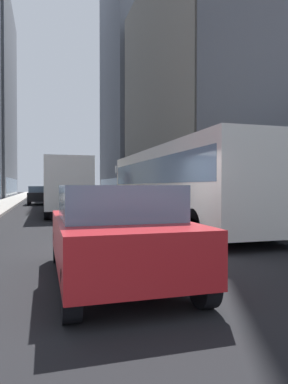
# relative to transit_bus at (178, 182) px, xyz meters

# --- Properties ---
(ground_plane) EXTENTS (120.00, 120.00, 0.00)m
(ground_plane) POSITION_rel_transit_bus_xyz_m (-2.80, 30.03, -1.78)
(ground_plane) COLOR black
(sidewalk_left) EXTENTS (2.40, 110.00, 0.15)m
(sidewalk_left) POSITION_rel_transit_bus_xyz_m (-8.50, 30.03, -1.70)
(sidewalk_left) COLOR #9E9991
(sidewalk_left) RESTS_ON ground
(sidewalk_right) EXTENTS (2.40, 110.00, 0.15)m
(sidewalk_right) POSITION_rel_transit_bus_xyz_m (2.90, 30.03, -1.70)
(sidewalk_right) COLOR #ADA89E
(sidewalk_right) RESTS_ON ground
(building_right_mid) EXTENTS (8.25, 21.39, 22.96)m
(building_right_mid) POSITION_rel_transit_bus_xyz_m (9.10, 20.00, 9.69)
(building_right_mid) COLOR gray
(building_right_mid) RESTS_ON ground
(building_right_far) EXTENTS (8.91, 17.07, 40.53)m
(building_right_far) POSITION_rel_transit_bus_xyz_m (9.10, 40.56, 18.48)
(building_right_far) COLOR slate
(building_right_far) RESTS_ON ground
(transit_bus) EXTENTS (2.78, 11.53, 3.05)m
(transit_bus) POSITION_rel_transit_bus_xyz_m (0.00, 0.00, 0.00)
(transit_bus) COLOR silver
(transit_bus) RESTS_ON ground
(car_red_coupe) EXTENTS (1.95, 4.15, 1.62)m
(car_red_coupe) POSITION_rel_transit_bus_xyz_m (-4.00, -7.04, -0.95)
(car_red_coupe) COLOR red
(car_red_coupe) RESTS_ON ground
(car_yellow_taxi) EXTENTS (1.75, 4.70, 1.62)m
(car_yellow_taxi) POSITION_rel_transit_bus_xyz_m (-1.60, 9.71, -0.95)
(car_yellow_taxi) COLOR yellow
(car_yellow_taxi) RESTS_ON ground
(car_black_suv) EXTENTS (1.74, 4.14, 1.62)m
(car_black_suv) POSITION_rel_transit_bus_xyz_m (-5.60, 18.97, -0.96)
(car_black_suv) COLOR black
(car_black_suv) RESTS_ON ground
(car_silver_sedan) EXTENTS (1.82, 4.73, 1.62)m
(car_silver_sedan) POSITION_rel_transit_bus_xyz_m (-5.60, 28.86, -0.95)
(car_silver_sedan) COLOR #B7BABF
(car_silver_sedan) RESTS_ON ground
(box_truck) EXTENTS (2.30, 7.50, 3.05)m
(box_truck) POSITION_rel_transit_bus_xyz_m (-4.00, 6.93, -0.11)
(box_truck) COLOR #A51919
(box_truck) RESTS_ON ground
(dalmatian_dog) EXTENTS (0.22, 0.96, 0.72)m
(dalmatian_dog) POSITION_rel_transit_bus_xyz_m (-1.61, -4.53, -1.26)
(dalmatian_dog) COLOR white
(dalmatian_dog) RESTS_ON ground
(pedestrian_with_handbag) EXTENTS (0.45, 0.34, 1.69)m
(pedestrian_with_handbag) POSITION_rel_transit_bus_xyz_m (2.86, 2.95, -0.76)
(pedestrian_with_handbag) COLOR #1E1E2D
(pedestrian_with_handbag) RESTS_ON sidewalk_right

